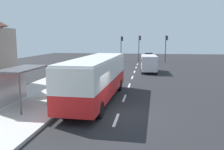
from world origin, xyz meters
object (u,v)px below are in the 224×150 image
Objects in this scene: white_van at (149,62)px; recycling_bin_yellow at (62,92)px; sedan_near at (149,56)px; recycling_bin_red at (55,97)px; bus at (96,76)px; recycling_bin_green at (59,95)px; traffic_light_median at (139,44)px; traffic_light_near_side at (166,45)px; bus_shelter at (18,77)px; traffic_light_far_side at (122,45)px.

white_van is 5.55× the size of recycling_bin_yellow.
sedan_near is 38.08m from recycling_bin_red.
white_van is 17.61m from recycling_bin_yellow.
bus reaches higher than recycling_bin_green.
traffic_light_near_side is at bearing -17.42° from traffic_light_median.
recycling_bin_yellow is at bearing -111.33° from white_van.
recycling_bin_red is at bearing 15.85° from bus_shelter.
sedan_near is at bearing 117.80° from traffic_light_near_side.
traffic_light_median is at bearing 162.58° from traffic_light_near_side.
white_van is 1.04× the size of traffic_light_far_side.
traffic_light_far_side is 0.97× the size of traffic_light_median.
traffic_light_near_side reaches higher than traffic_light_far_side.
recycling_bin_red is 0.18× the size of traffic_light_median.
recycling_bin_green is (-2.49, -1.14, -1.19)m from bus.
recycling_bin_yellow is at bearing 90.00° from recycling_bin_green.
sedan_near is 7.97m from traffic_light_far_side.
bus_shelter is at bearing -149.02° from recycling_bin_green.
bus is 16.43m from white_van.
recycling_bin_yellow is 32.11m from traffic_light_median.
traffic_light_median is at bearing 82.08° from recycling_bin_red.
traffic_light_median is (4.60, 31.65, 2.80)m from recycling_bin_yellow.
recycling_bin_red is at bearing -90.00° from recycling_bin_yellow.
traffic_light_near_side is at bearing -62.20° from sedan_near.
traffic_light_far_side is at bearing -167.12° from traffic_light_median.
bus is 3.32m from recycling_bin_red.
recycling_bin_red is 33.49m from traffic_light_median.
recycling_bin_green is 32.37m from traffic_light_near_side.
recycling_bin_red is 33.03m from traffic_light_near_side.
recycling_bin_yellow is at bearing 42.51° from bus_shelter.
recycling_bin_green is (-6.50, -36.82, -0.14)m from sedan_near.
bus is 11.68× the size of recycling_bin_green.
recycling_bin_green is 2.96m from bus_shelter.
traffic_light_median is (4.60, 33.05, 2.80)m from recycling_bin_red.
recycling_bin_red is 0.70m from recycling_bin_green.
traffic_light_near_side is (9.70, 31.45, 2.79)m from recycling_bin_red.
traffic_light_near_side is (7.21, 29.61, 1.60)m from bus.
sedan_near is 4.66× the size of recycling_bin_red.
recycling_bin_yellow is 31.70m from traffic_light_near_side.
white_van reaches higher than recycling_bin_green.
traffic_light_far_side reaches higher than bus.
sedan_near is at bearing 79.80° from recycling_bin_yellow.
sedan_near is at bearing 89.71° from white_van.
traffic_light_far_side is at bearing 174.68° from traffic_light_near_side.
sedan_near is 0.87× the size of traffic_light_far_side.
bus_shelter is (-4.70, -2.47, 0.25)m from bus.
recycling_bin_green is at bearing -155.31° from bus.
recycling_bin_yellow is 0.19× the size of traffic_light_far_side.
recycling_bin_red is at bearing -109.78° from white_van.
traffic_light_near_side is 8.64m from traffic_light_far_side.
bus is at bearing 36.54° from recycling_bin_red.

